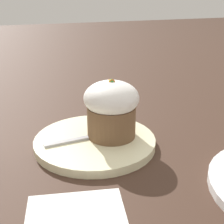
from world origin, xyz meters
The scene contains 4 objects.
ground_plane centered at (0.00, 0.00, 0.00)m, with size 4.00×4.00×0.00m, color #3D281E.
dessert_plate centered at (0.00, 0.00, 0.01)m, with size 0.21×0.21×0.01m.
carrot_cake centered at (0.00, -0.03, 0.07)m, with size 0.09×0.09×0.10m.
spoon centered at (0.00, 0.00, 0.02)m, with size 0.04×0.13×0.01m.
Camera 1 is at (-0.47, 0.13, 0.26)m, focal length 50.00 mm.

